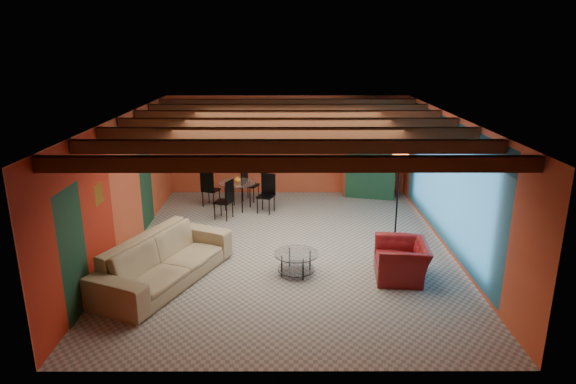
{
  "coord_description": "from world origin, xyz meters",
  "views": [
    {
      "loc": [
        -0.02,
        -9.49,
        4.07
      ],
      "look_at": [
        0.0,
        0.2,
        1.15
      ],
      "focal_mm": 31.14,
      "sensor_mm": 36.0,
      "label": 1
    }
  ],
  "objects_px": {
    "armchair": "(402,260)",
    "vase": "(237,169)",
    "dining_table": "(238,191)",
    "floor_lamp": "(397,197)",
    "potted_plant": "(372,104)",
    "coffee_table": "(296,263)",
    "armoire": "(369,156)",
    "sofa": "(165,260)"
  },
  "relations": [
    {
      "from": "armchair",
      "to": "vase",
      "type": "distance_m",
      "value": 5.12
    },
    {
      "from": "coffee_table",
      "to": "potted_plant",
      "type": "bearing_deg",
      "value": 67.1
    },
    {
      "from": "potted_plant",
      "to": "vase",
      "type": "height_order",
      "value": "potted_plant"
    },
    {
      "from": "dining_table",
      "to": "vase",
      "type": "bearing_deg",
      "value": 0.0
    },
    {
      "from": "coffee_table",
      "to": "floor_lamp",
      "type": "height_order",
      "value": "floor_lamp"
    },
    {
      "from": "sofa",
      "to": "armoire",
      "type": "distance_m",
      "value": 6.79
    },
    {
      "from": "potted_plant",
      "to": "coffee_table",
      "type": "bearing_deg",
      "value": -112.9
    },
    {
      "from": "armchair",
      "to": "vase",
      "type": "relative_size",
      "value": 5.95
    },
    {
      "from": "sofa",
      "to": "potted_plant",
      "type": "xyz_separation_m",
      "value": [
        4.36,
        5.16,
        2.09
      ]
    },
    {
      "from": "armchair",
      "to": "potted_plant",
      "type": "relative_size",
      "value": 1.96
    },
    {
      "from": "sofa",
      "to": "armoire",
      "type": "relative_size",
      "value": 1.26
    },
    {
      "from": "dining_table",
      "to": "potted_plant",
      "type": "xyz_separation_m",
      "value": [
        3.46,
        1.17,
        2.01
      ]
    },
    {
      "from": "vase",
      "to": "sofa",
      "type": "bearing_deg",
      "value": -102.69
    },
    {
      "from": "sofa",
      "to": "floor_lamp",
      "type": "distance_m",
      "value": 4.91
    },
    {
      "from": "sofa",
      "to": "dining_table",
      "type": "bearing_deg",
      "value": 11.1
    },
    {
      "from": "floor_lamp",
      "to": "sofa",
      "type": "bearing_deg",
      "value": -156.16
    },
    {
      "from": "coffee_table",
      "to": "armoire",
      "type": "distance_m",
      "value": 5.36
    },
    {
      "from": "coffee_table",
      "to": "armoire",
      "type": "height_order",
      "value": "armoire"
    },
    {
      "from": "sofa",
      "to": "armchair",
      "type": "height_order",
      "value": "sofa"
    },
    {
      "from": "armoire",
      "to": "potted_plant",
      "type": "relative_size",
      "value": 4.26
    },
    {
      "from": "coffee_table",
      "to": "dining_table",
      "type": "height_order",
      "value": "dining_table"
    },
    {
      "from": "armoire",
      "to": "vase",
      "type": "relative_size",
      "value": 12.9
    },
    {
      "from": "sofa",
      "to": "vase",
      "type": "bearing_deg",
      "value": 11.1
    },
    {
      "from": "sofa",
      "to": "potted_plant",
      "type": "height_order",
      "value": "potted_plant"
    },
    {
      "from": "sofa",
      "to": "armchair",
      "type": "bearing_deg",
      "value": -64.35
    },
    {
      "from": "armchair",
      "to": "armoire",
      "type": "xyz_separation_m",
      "value": [
        0.17,
        5.03,
        0.78
      ]
    },
    {
      "from": "armoire",
      "to": "floor_lamp",
      "type": "relative_size",
      "value": 1.17
    },
    {
      "from": "armoire",
      "to": "vase",
      "type": "distance_m",
      "value": 3.65
    },
    {
      "from": "vase",
      "to": "potted_plant",
      "type": "bearing_deg",
      "value": 18.67
    },
    {
      "from": "armoire",
      "to": "floor_lamp",
      "type": "xyz_separation_m",
      "value": [
        0.1,
        -3.19,
        -0.16
      ]
    },
    {
      "from": "coffee_table",
      "to": "armoire",
      "type": "xyz_separation_m",
      "value": [
        2.06,
        4.87,
        0.91
      ]
    },
    {
      "from": "floor_lamp",
      "to": "armchair",
      "type": "bearing_deg",
      "value": -98.57
    },
    {
      "from": "dining_table",
      "to": "floor_lamp",
      "type": "distance_m",
      "value": 4.12
    },
    {
      "from": "dining_table",
      "to": "floor_lamp",
      "type": "bearing_deg",
      "value": -29.56
    },
    {
      "from": "floor_lamp",
      "to": "vase",
      "type": "relative_size",
      "value": 11.03
    },
    {
      "from": "armoire",
      "to": "floor_lamp",
      "type": "distance_m",
      "value": 3.2
    },
    {
      "from": "armchair",
      "to": "coffee_table",
      "type": "distance_m",
      "value": 1.89
    },
    {
      "from": "floor_lamp",
      "to": "potted_plant",
      "type": "bearing_deg",
      "value": 91.83
    },
    {
      "from": "armoire",
      "to": "potted_plant",
      "type": "distance_m",
      "value": 1.38
    },
    {
      "from": "coffee_table",
      "to": "floor_lamp",
      "type": "bearing_deg",
      "value": 37.82
    },
    {
      "from": "sofa",
      "to": "armchair",
      "type": "xyz_separation_m",
      "value": [
        4.19,
        0.14,
        -0.08
      ]
    },
    {
      "from": "dining_table",
      "to": "floor_lamp",
      "type": "relative_size",
      "value": 0.98
    }
  ]
}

